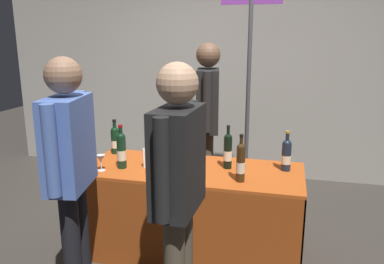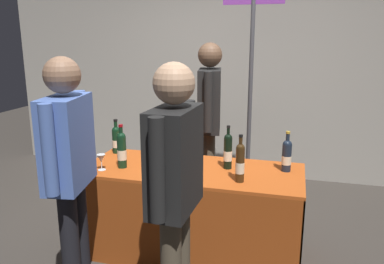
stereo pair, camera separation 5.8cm
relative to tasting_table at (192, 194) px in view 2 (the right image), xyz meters
name	(u,v)px [view 2 (the right image)]	position (x,y,z in m)	size (l,w,h in m)	color
ground_plane	(192,251)	(0.00, 0.00, -0.51)	(12.00, 12.00, 0.00)	#38332D
back_partition	(235,68)	(0.00, 2.06, 0.86)	(6.12, 0.12, 2.75)	#9E998E
tasting_table	(192,194)	(0.00, 0.00, 0.00)	(1.74, 0.73, 0.73)	#B74C19
featured_wine_bottle	(240,162)	(0.41, -0.19, 0.37)	(0.07, 0.07, 0.35)	#38230F
display_bottle_0	(287,155)	(0.73, 0.14, 0.35)	(0.07, 0.07, 0.32)	#192333
display_bottle_1	(228,151)	(0.27, 0.08, 0.37)	(0.07, 0.07, 0.35)	black
display_bottle_2	(116,139)	(-0.77, 0.24, 0.35)	(0.08, 0.08, 0.31)	black
display_bottle_3	(122,149)	(-0.55, -0.12, 0.37)	(0.07, 0.07, 0.35)	black
wine_glass_near_vendor	(101,159)	(-0.68, -0.22, 0.31)	(0.07, 0.07, 0.13)	silver
brochure_stand	(151,156)	(-0.33, -0.03, 0.30)	(0.14, 0.01, 0.16)	silver
vendor_presenter	(209,112)	(-0.05, 0.84, 0.52)	(0.29, 0.63, 1.71)	#4C4233
taster_foreground_right	(175,181)	(0.15, -0.91, 0.47)	(0.22, 0.58, 1.63)	#4C4233
taster_foreground_left	(69,161)	(-0.60, -0.77, 0.48)	(0.28, 0.59, 1.65)	black
booth_signpost	(251,77)	(0.32, 1.09, 0.85)	(0.59, 0.04, 2.24)	#47474C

